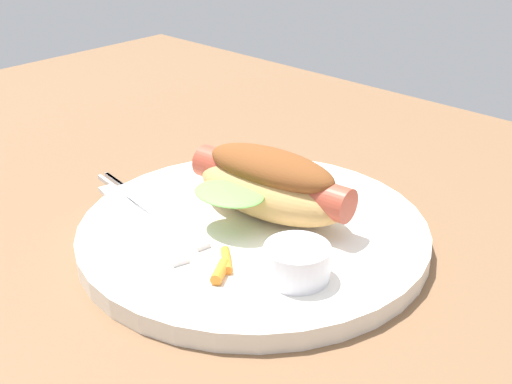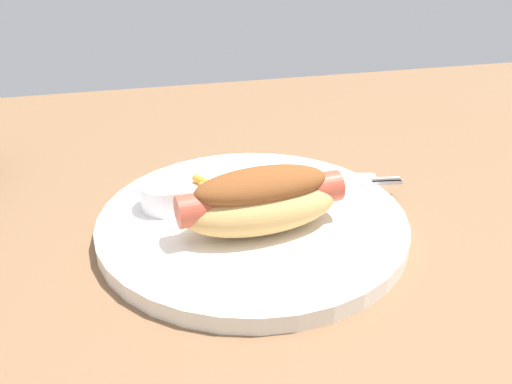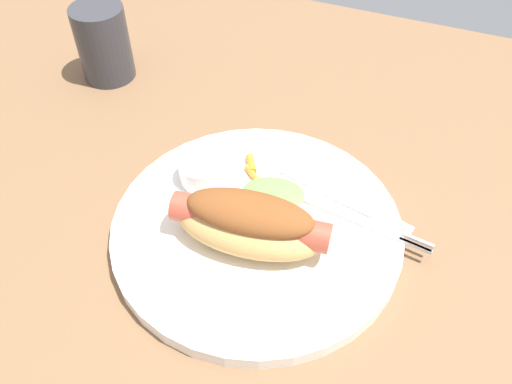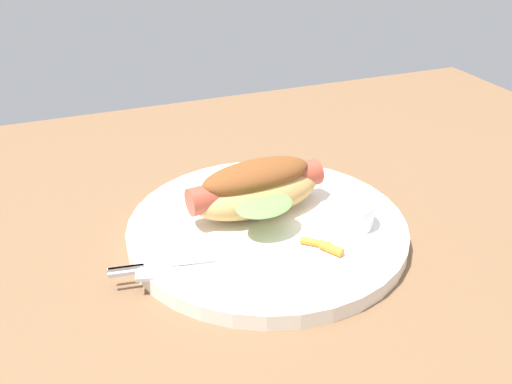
{
  "view_description": "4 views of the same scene",
  "coord_description": "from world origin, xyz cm",
  "px_view_note": "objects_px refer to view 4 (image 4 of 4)",
  "views": [
    {
      "loc": [
        36.35,
        -32.45,
        28.65
      ],
      "look_at": [
        3.18,
        2.81,
        4.77
      ],
      "focal_mm": 47.78,
      "sensor_mm": 36.0,
      "label": 1
    },
    {
      "loc": [
        12.81,
        45.56,
        27.25
      ],
      "look_at": [
        2.87,
        4.7,
        4.99
      ],
      "focal_mm": 38.35,
      "sensor_mm": 36.0,
      "label": 2
    },
    {
      "loc": [
        -9.69,
        34.11,
        42.26
      ],
      "look_at": [
        3.64,
        1.01,
        3.91
      ],
      "focal_mm": 37.61,
      "sensor_mm": 36.0,
      "label": 3
    },
    {
      "loc": [
        -16.05,
        -41.92,
        32.23
      ],
      "look_at": [
        0.79,
        0.98,
        6.52
      ],
      "focal_mm": 39.19,
      "sensor_mm": 36.0,
      "label": 4
    }
  ],
  "objects_px": {
    "plate": "(267,228)",
    "fork": "(205,260)",
    "sauce_ramekin": "(350,214)",
    "knife": "(222,270)",
    "hot_dog": "(257,188)",
    "carrot_garnish": "(324,246)"
  },
  "relations": [
    {
      "from": "plate",
      "to": "knife",
      "type": "height_order",
      "value": "knife"
    },
    {
      "from": "hot_dog",
      "to": "carrot_garnish",
      "type": "bearing_deg",
      "value": 105.24
    },
    {
      "from": "plate",
      "to": "sauce_ramekin",
      "type": "xyz_separation_m",
      "value": [
        0.08,
        -0.04,
        0.02
      ]
    },
    {
      "from": "hot_dog",
      "to": "fork",
      "type": "relative_size",
      "value": 0.9
    },
    {
      "from": "plate",
      "to": "fork",
      "type": "height_order",
      "value": "fork"
    },
    {
      "from": "plate",
      "to": "fork",
      "type": "xyz_separation_m",
      "value": [
        -0.08,
        -0.04,
        0.01
      ]
    },
    {
      "from": "sauce_ramekin",
      "to": "knife",
      "type": "relative_size",
      "value": 0.31
    },
    {
      "from": "hot_dog",
      "to": "sauce_ramekin",
      "type": "height_order",
      "value": "hot_dog"
    },
    {
      "from": "knife",
      "to": "carrot_garnish",
      "type": "xyz_separation_m",
      "value": [
        0.1,
        -0.0,
        0.0
      ]
    },
    {
      "from": "hot_dog",
      "to": "knife",
      "type": "bearing_deg",
      "value": 45.65
    },
    {
      "from": "hot_dog",
      "to": "sauce_ramekin",
      "type": "bearing_deg",
      "value": 137.67
    },
    {
      "from": "knife",
      "to": "plate",
      "type": "bearing_deg",
      "value": -123.81
    },
    {
      "from": "sauce_ramekin",
      "to": "fork",
      "type": "xyz_separation_m",
      "value": [
        -0.16,
        -0.01,
        -0.01
      ]
    },
    {
      "from": "hot_dog",
      "to": "fork",
      "type": "distance_m",
      "value": 0.1
    },
    {
      "from": "plate",
      "to": "hot_dog",
      "type": "xyz_separation_m",
      "value": [
        -0.0,
        0.02,
        0.04
      ]
    },
    {
      "from": "hot_dog",
      "to": "knife",
      "type": "xyz_separation_m",
      "value": [
        -0.07,
        -0.08,
        -0.03
      ]
    },
    {
      "from": "sauce_ramekin",
      "to": "fork",
      "type": "relative_size",
      "value": 0.29
    },
    {
      "from": "fork",
      "to": "sauce_ramekin",
      "type": "bearing_deg",
      "value": -168.72
    },
    {
      "from": "sauce_ramekin",
      "to": "knife",
      "type": "xyz_separation_m",
      "value": [
        -0.15,
        -0.03,
        -0.01
      ]
    },
    {
      "from": "fork",
      "to": "knife",
      "type": "xyz_separation_m",
      "value": [
        0.01,
        -0.02,
        -0.0
      ]
    },
    {
      "from": "sauce_ramekin",
      "to": "plate",
      "type": "bearing_deg",
      "value": 155.22
    },
    {
      "from": "knife",
      "to": "carrot_garnish",
      "type": "distance_m",
      "value": 0.1
    }
  ]
}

